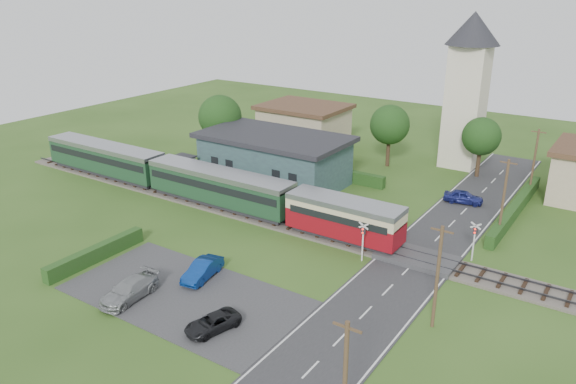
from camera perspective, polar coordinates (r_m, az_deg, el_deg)
The scene contains 30 objects.
ground at distance 48.01m, azimuth 0.86°, elevation -4.82°, with size 120.00×120.00×0.00m, color #2D4C19.
railway_track at distance 49.50m, azimuth 2.12°, elevation -3.88°, with size 76.00×3.20×0.49m.
road at distance 43.99m, azimuth 11.97°, elevation -7.80°, with size 6.00×70.00×0.05m, color #28282B.
car_park at distance 40.56m, azimuth -10.37°, elevation -10.27°, with size 17.00×9.00×0.08m, color #333335.
crossing_deck at distance 45.58m, azimuth 12.95°, elevation -6.55°, with size 6.20×3.40×0.45m, color #333335.
platform at distance 57.19m, azimuth -4.73°, elevation -0.34°, with size 30.00×3.00×0.45m, color gray.
equipment_hut at distance 61.73m, azimuth -10.63°, elevation 2.46°, with size 2.30×2.30×2.55m.
station_building at distance 60.77m, azimuth -1.42°, elevation 3.46°, with size 16.00×9.00×5.30m.
train at distance 56.31m, azimuth -9.45°, elevation 1.21°, with size 43.20×2.90×3.40m.
church_tower at distance 67.85m, azimuth 17.84°, elevation 10.85°, with size 6.00×6.00×17.60m.
house_west at distance 74.66m, azimuth 1.63°, elevation 6.81°, with size 10.80×8.80×5.50m.
hedge_carpark at distance 46.76m, azimuth -18.93°, elevation -5.95°, with size 0.80×9.00×1.20m, color #193814.
hedge_roadside at distance 56.92m, azimuth 22.11°, elevation -1.57°, with size 0.80×18.00×1.20m, color #193814.
hedge_station at distance 64.95m, azimuth 0.88°, elevation 2.72°, with size 22.00×0.80×1.30m, color #193814.
tree_a at distance 68.31m, azimuth -6.92°, elevation 7.59°, with size 5.20×5.20×8.00m.
tree_b at distance 66.53m, azimuth 10.30°, elevation 6.73°, with size 4.60×4.60×7.34m.
tree_c at distance 65.36m, azimuth 19.05°, elevation 5.35°, with size 4.20×4.20×6.78m.
utility_pole_b at distance 36.10m, azimuth 14.94°, elevation -8.26°, with size 1.40×0.22×7.00m.
utility_pole_c at distance 50.34m, azimuth 21.05°, elevation -0.55°, with size 1.40×0.22×7.00m.
utility_pole_d at distance 61.58m, azimuth 23.71°, elevation 2.83°, with size 1.40×0.22×7.00m.
crossing_signal_near at distance 43.96m, azimuth 7.63°, elevation -4.44°, with size 0.84×0.28×3.28m.
crossing_signal_far at distance 45.92m, azimuth 18.42°, elevation -4.25°, with size 0.84×0.28×3.28m.
streetlamp_west at distance 74.58m, azimuth -5.03°, elevation 6.92°, with size 0.30×0.30×5.15m.
streetlamp_east at distance 66.28m, azimuth 26.00°, elevation 3.12°, with size 0.30×0.30×5.15m.
car_on_road at distance 57.97m, azimuth 17.40°, elevation -0.47°, with size 1.52×3.77×1.28m, color navy.
car_park_blue at distance 42.14m, azimuth -8.68°, elevation -7.80°, with size 1.40×4.02×1.33m, color navy.
car_park_silver at distance 40.62m, azimuth -15.84°, elevation -9.55°, with size 1.89×4.65×1.35m, color gray.
car_park_dark at distance 36.38m, azimuth -7.68°, elevation -13.04°, with size 1.68×3.65×1.01m, color black.
pedestrian_near at distance 51.68m, azimuth 2.55°, elevation -1.30°, with size 0.65×0.43×1.79m, color gray.
pedestrian_far at distance 59.48m, azimuth -9.16°, elevation 1.49°, with size 0.91×0.71×1.88m, color gray.
Camera 1 is at (23.44, -36.46, 20.66)m, focal length 35.00 mm.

